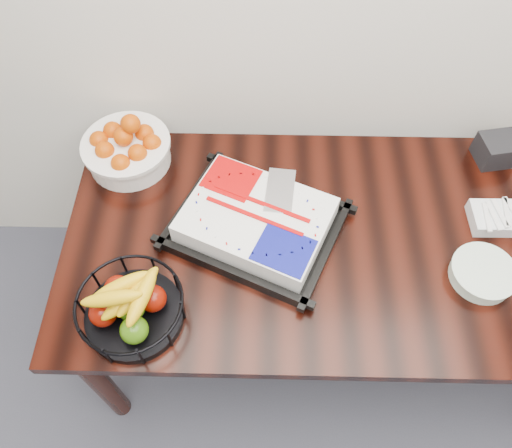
{
  "coord_description": "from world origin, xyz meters",
  "views": [
    {
      "loc": [
        -0.26,
        1.14,
        2.12
      ],
      "look_at": [
        -0.28,
        1.99,
        0.83
      ],
      "focal_mm": 35.0,
      "sensor_mm": 36.0,
      "label": 1
    }
  ],
  "objects_px": {
    "tangerine_bowl": "(126,145)",
    "cake_tray": "(256,222)",
    "table": "(338,251)",
    "napkin_box": "(497,150)",
    "fruit_basket": "(131,307)",
    "plate_stack": "(482,274)"
  },
  "relations": [
    {
      "from": "fruit_basket",
      "to": "napkin_box",
      "type": "bearing_deg",
      "value": 28.1
    },
    {
      "from": "table",
      "to": "fruit_basket",
      "type": "xyz_separation_m",
      "value": [
        -0.63,
        -0.29,
        0.15
      ]
    },
    {
      "from": "table",
      "to": "tangerine_bowl",
      "type": "distance_m",
      "value": 0.82
    },
    {
      "from": "tangerine_bowl",
      "to": "napkin_box",
      "type": "xyz_separation_m",
      "value": [
        1.31,
        0.04,
        -0.04
      ]
    },
    {
      "from": "fruit_basket",
      "to": "table",
      "type": "bearing_deg",
      "value": 24.66
    },
    {
      "from": "table",
      "to": "fruit_basket",
      "type": "bearing_deg",
      "value": -155.34
    },
    {
      "from": "napkin_box",
      "to": "plate_stack",
      "type": "bearing_deg",
      "value": -107.66
    },
    {
      "from": "fruit_basket",
      "to": "napkin_box",
      "type": "height_order",
      "value": "fruit_basket"
    },
    {
      "from": "table",
      "to": "fruit_basket",
      "type": "distance_m",
      "value": 0.71
    },
    {
      "from": "table",
      "to": "cake_tray",
      "type": "relative_size",
      "value": 2.9
    },
    {
      "from": "tangerine_bowl",
      "to": "fruit_basket",
      "type": "height_order",
      "value": "tangerine_bowl"
    },
    {
      "from": "tangerine_bowl",
      "to": "plate_stack",
      "type": "height_order",
      "value": "tangerine_bowl"
    },
    {
      "from": "cake_tray",
      "to": "napkin_box",
      "type": "distance_m",
      "value": 0.91
    },
    {
      "from": "plate_stack",
      "to": "table",
      "type": "bearing_deg",
      "value": 161.84
    },
    {
      "from": "table",
      "to": "napkin_box",
      "type": "height_order",
      "value": "napkin_box"
    },
    {
      "from": "fruit_basket",
      "to": "tangerine_bowl",
      "type": "bearing_deg",
      "value": 100.5
    },
    {
      "from": "cake_tray",
      "to": "fruit_basket",
      "type": "bearing_deg",
      "value": -138.06
    },
    {
      "from": "cake_tray",
      "to": "tangerine_bowl",
      "type": "relative_size",
      "value": 2.01
    },
    {
      "from": "tangerine_bowl",
      "to": "fruit_basket",
      "type": "xyz_separation_m",
      "value": [
        0.11,
        -0.6,
        -0.02
      ]
    },
    {
      "from": "cake_tray",
      "to": "napkin_box",
      "type": "xyz_separation_m",
      "value": [
        0.85,
        0.33,
        0.0
      ]
    },
    {
      "from": "tangerine_bowl",
      "to": "cake_tray",
      "type": "bearing_deg",
      "value": -31.97
    },
    {
      "from": "cake_tray",
      "to": "table",
      "type": "bearing_deg",
      "value": -5.04
    }
  ]
}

